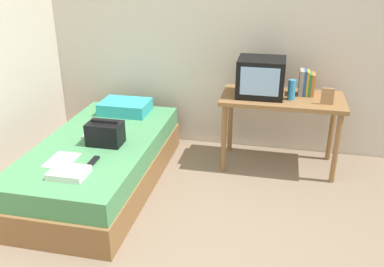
# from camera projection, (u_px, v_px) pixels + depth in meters

# --- Properties ---
(ground_plane) EXTENTS (8.00, 8.00, 0.00)m
(ground_plane) POSITION_uv_depth(u_px,v_px,m) (187.00, 254.00, 3.03)
(ground_plane) COLOR #84705B
(wall_back) EXTENTS (5.20, 0.10, 2.60)m
(wall_back) POSITION_uv_depth(u_px,v_px,m) (230.00, 26.00, 4.30)
(wall_back) COLOR beige
(wall_back) RESTS_ON ground
(bed) EXTENTS (1.00, 2.00, 0.45)m
(bed) POSITION_uv_depth(u_px,v_px,m) (100.00, 163.00, 3.85)
(bed) COLOR olive
(bed) RESTS_ON ground
(desk) EXTENTS (1.16, 0.60, 0.73)m
(desk) POSITION_uv_depth(u_px,v_px,m) (282.00, 106.00, 4.04)
(desk) COLOR olive
(desk) RESTS_ON ground
(tv) EXTENTS (0.44, 0.39, 0.36)m
(tv) POSITION_uv_depth(u_px,v_px,m) (261.00, 77.00, 3.96)
(tv) COLOR black
(tv) RESTS_ON desk
(water_bottle) EXTENTS (0.07, 0.07, 0.19)m
(water_bottle) POSITION_uv_depth(u_px,v_px,m) (292.00, 90.00, 3.89)
(water_bottle) COLOR #3399DB
(water_bottle) RESTS_ON desk
(book_row) EXTENTS (0.14, 0.16, 0.24)m
(book_row) POSITION_uv_depth(u_px,v_px,m) (306.00, 83.00, 4.00)
(book_row) COLOR gray
(book_row) RESTS_ON desk
(picture_frame) EXTENTS (0.11, 0.02, 0.15)m
(picture_frame) POSITION_uv_depth(u_px,v_px,m) (327.00, 96.00, 3.77)
(picture_frame) COLOR #9E754C
(picture_frame) RESTS_ON desk
(pillow) EXTENTS (0.49, 0.36, 0.13)m
(pillow) POSITION_uv_depth(u_px,v_px,m) (125.00, 107.00, 4.37)
(pillow) COLOR #33A8B7
(pillow) RESTS_ON bed
(handbag) EXTENTS (0.30, 0.20, 0.23)m
(handbag) POSITION_uv_depth(u_px,v_px,m) (105.00, 133.00, 3.65)
(handbag) COLOR black
(handbag) RESTS_ON bed
(magazine) EXTENTS (0.21, 0.29, 0.01)m
(magazine) POSITION_uv_depth(u_px,v_px,m) (62.00, 160.00, 3.39)
(magazine) COLOR white
(magazine) RESTS_ON bed
(remote_dark) EXTENTS (0.04, 0.16, 0.02)m
(remote_dark) POSITION_uv_depth(u_px,v_px,m) (93.00, 161.00, 3.36)
(remote_dark) COLOR black
(remote_dark) RESTS_ON bed
(remote_silver) EXTENTS (0.04, 0.14, 0.02)m
(remote_silver) POSITION_uv_depth(u_px,v_px,m) (87.00, 135.00, 3.84)
(remote_silver) COLOR #B7B7BC
(remote_silver) RESTS_ON bed
(folded_towel) EXTENTS (0.28, 0.22, 0.05)m
(folded_towel) POSITION_uv_depth(u_px,v_px,m) (69.00, 173.00, 3.16)
(folded_towel) COLOR white
(folded_towel) RESTS_ON bed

